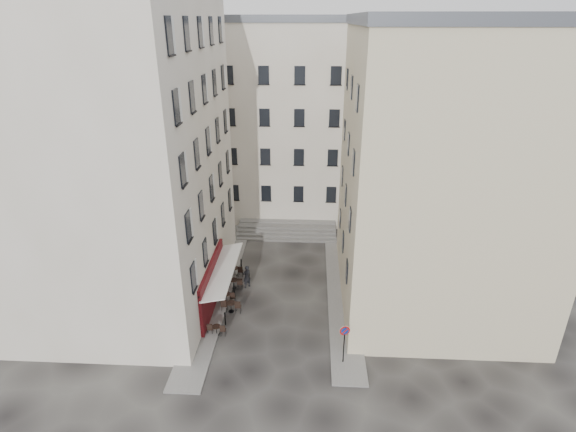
# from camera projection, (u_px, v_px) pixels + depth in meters

# --- Properties ---
(ground) EXTENTS (90.00, 90.00, 0.00)m
(ground) POSITION_uv_depth(u_px,v_px,m) (276.00, 317.00, 30.04)
(ground) COLOR black
(ground) RESTS_ON ground
(sidewalk_left) EXTENTS (2.00, 22.00, 0.12)m
(sidewalk_left) POSITION_uv_depth(u_px,v_px,m) (221.00, 282.00, 33.89)
(sidewalk_left) COLOR slate
(sidewalk_left) RESTS_ON ground
(sidewalk_right) EXTENTS (2.00, 18.00, 0.12)m
(sidewalk_right) POSITION_uv_depth(u_px,v_px,m) (341.00, 293.00, 32.53)
(sidewalk_right) COLOR slate
(sidewalk_right) RESTS_ON ground
(building_left) EXTENTS (12.20, 16.20, 20.60)m
(building_left) POSITION_uv_depth(u_px,v_px,m) (117.00, 153.00, 29.14)
(building_left) COLOR beige
(building_left) RESTS_ON ground
(building_right) EXTENTS (12.20, 14.20, 18.60)m
(building_right) POSITION_uv_depth(u_px,v_px,m) (441.00, 171.00, 28.96)
(building_right) COLOR beige
(building_right) RESTS_ON ground
(building_back) EXTENTS (18.20, 10.20, 18.60)m
(building_back) POSITION_uv_depth(u_px,v_px,m) (280.00, 119.00, 43.68)
(building_back) COLOR beige
(building_back) RESTS_ON ground
(cafe_storefront) EXTENTS (1.74, 7.30, 3.50)m
(cafe_storefront) POSITION_uv_depth(u_px,v_px,m) (214.00, 283.00, 30.41)
(cafe_storefront) COLOR #4B0A0F
(cafe_storefront) RESTS_ON ground
(stone_steps) EXTENTS (9.00, 3.15, 0.80)m
(stone_steps) POSITION_uv_depth(u_px,v_px,m) (287.00, 230.00, 41.37)
(stone_steps) COLOR #5A5855
(stone_steps) RESTS_ON ground
(bollard_near) EXTENTS (0.12, 0.12, 0.98)m
(bollard_near) POSITION_uv_depth(u_px,v_px,m) (225.00, 318.00, 29.08)
(bollard_near) COLOR black
(bollard_near) RESTS_ON ground
(bollard_mid) EXTENTS (0.12, 0.12, 0.98)m
(bollard_mid) POSITION_uv_depth(u_px,v_px,m) (234.00, 288.00, 32.27)
(bollard_mid) COLOR black
(bollard_mid) RESTS_ON ground
(bollard_far) EXTENTS (0.12, 0.12, 0.98)m
(bollard_far) POSITION_uv_depth(u_px,v_px,m) (241.00, 264.00, 35.47)
(bollard_far) COLOR black
(bollard_far) RESTS_ON ground
(no_parking_sign) EXTENTS (0.59, 0.17, 2.63)m
(no_parking_sign) POSITION_uv_depth(u_px,v_px,m) (344.00, 337.00, 25.27)
(no_parking_sign) COLOR black
(no_parking_sign) RESTS_ON ground
(bistro_table_a) EXTENTS (1.17, 0.55, 0.83)m
(bistro_table_a) POSITION_uv_depth(u_px,v_px,m) (217.00, 329.00, 28.21)
(bistro_table_a) COLOR black
(bistro_table_a) RESTS_ON ground
(bistro_table_b) EXTENTS (1.37, 0.64, 0.97)m
(bistro_table_b) POSITION_uv_depth(u_px,v_px,m) (231.00, 306.00, 30.38)
(bistro_table_b) COLOR black
(bistro_table_b) RESTS_ON ground
(bistro_table_c) EXTENTS (1.22, 0.57, 0.86)m
(bistro_table_c) POSITION_uv_depth(u_px,v_px,m) (227.00, 297.00, 31.49)
(bistro_table_c) COLOR black
(bistro_table_c) RESTS_ON ground
(bistro_table_d) EXTENTS (1.34, 0.63, 0.94)m
(bistro_table_d) POSITION_uv_depth(u_px,v_px,m) (234.00, 283.00, 33.05)
(bistro_table_d) COLOR black
(bistro_table_d) RESTS_ON ground
(bistro_table_e) EXTENTS (1.27, 0.60, 0.89)m
(bistro_table_e) POSITION_uv_depth(u_px,v_px,m) (235.00, 271.00, 34.68)
(bistro_table_e) COLOR black
(bistro_table_e) RESTS_ON ground
(pedestrian) EXTENTS (0.77, 0.75, 1.79)m
(pedestrian) POSITION_uv_depth(u_px,v_px,m) (247.00, 277.00, 33.05)
(pedestrian) COLOR black
(pedestrian) RESTS_ON ground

